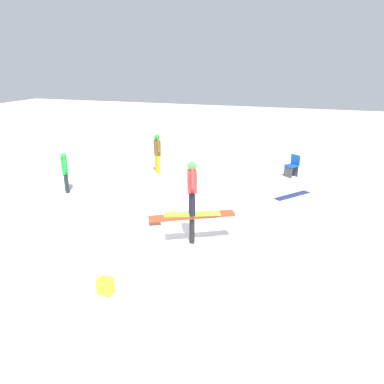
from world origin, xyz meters
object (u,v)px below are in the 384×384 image
at_px(rail_feature, 192,219).
at_px(loose_snowboard_navy, 292,195).
at_px(bystander_green, 65,170).
at_px(backpack_on_snow, 105,286).
at_px(folding_chair, 292,166).
at_px(bystander_brown, 157,152).
at_px(main_rider_on_rail, 192,189).

xyz_separation_m(rail_feature, loose_snowboard_navy, (2.19, 4.45, -0.65)).
bearing_deg(loose_snowboard_navy, rail_feature, -167.57).
relative_size(rail_feature, bystander_green, 1.44).
height_order(bystander_green, backpack_on_snow, bystander_green).
relative_size(rail_feature, folding_chair, 2.31).
bearing_deg(rail_feature, bystander_brown, 91.61).
height_order(rail_feature, folding_chair, folding_chair).
bearing_deg(loose_snowboard_navy, folding_chair, 43.65).
xyz_separation_m(bystander_brown, backpack_on_snow, (2.39, -8.20, -0.74)).
distance_m(main_rider_on_rail, loose_snowboard_navy, 5.18).
relative_size(rail_feature, bystander_brown, 1.26).
bearing_deg(main_rider_on_rail, folding_chair, 51.04).
relative_size(rail_feature, loose_snowboard_navy, 1.34).
distance_m(rail_feature, bystander_green, 5.97).
distance_m(bystander_green, loose_snowboard_navy, 8.00).
height_order(folding_chair, backpack_on_snow, folding_chair).
distance_m(bystander_green, folding_chair, 8.71).
bearing_deg(backpack_on_snow, bystander_brown, 110.97).
xyz_separation_m(bystander_green, folding_chair, (7.48, 4.45, -0.38)).
bearing_deg(backpack_on_snow, loose_snowboard_navy, 70.82).
xyz_separation_m(rail_feature, main_rider_on_rail, (0.00, 0.00, 0.81)).
height_order(main_rider_on_rail, loose_snowboard_navy, main_rider_on_rail).
relative_size(loose_snowboard_navy, folding_chair, 1.73).
distance_m(main_rider_on_rail, folding_chair, 7.17).
xyz_separation_m(rail_feature, bystander_green, (-5.49, 2.35, 0.13)).
relative_size(bystander_green, loose_snowboard_navy, 0.93).
bearing_deg(rail_feature, bystander_green, 127.34).
distance_m(bystander_brown, loose_snowboard_navy, 5.72).
distance_m(rail_feature, backpack_on_snow, 2.86).
relative_size(main_rider_on_rail, bystander_green, 1.00).
relative_size(main_rider_on_rail, backpack_on_snow, 4.15).
xyz_separation_m(bystander_brown, loose_snowboard_navy, (5.54, -1.10, -0.89)).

